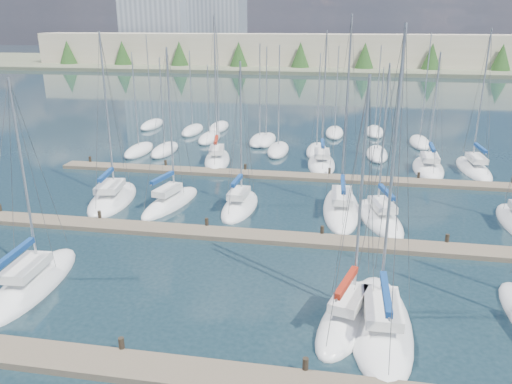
% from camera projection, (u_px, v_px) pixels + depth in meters
% --- Properties ---
extents(ground, '(400.00, 400.00, 0.00)m').
position_uv_depth(ground, '(309.00, 118.00, 74.35)').
color(ground, '#1B2F37').
rests_on(ground, ground).
extents(dock_near, '(44.00, 1.93, 1.10)m').
position_uv_depth(dock_near, '(205.00, 376.00, 20.32)').
color(dock_near, '#6B5E4C').
rests_on(dock_near, ground).
extents(dock_mid, '(44.00, 1.93, 1.10)m').
position_uv_depth(dock_mid, '(261.00, 237.00, 33.36)').
color(dock_mid, '#6B5E4C').
rests_on(dock_mid, ground).
extents(dock_far, '(44.00, 1.93, 1.10)m').
position_uv_depth(dock_far, '(286.00, 176.00, 46.39)').
color(dock_far, '#6B5E4C').
rests_on(dock_far, ground).
extents(sailboat_q, '(3.19, 8.25, 11.86)m').
position_uv_depth(sailboat_q, '(428.00, 168.00, 48.73)').
color(sailboat_q, white).
rests_on(sailboat_q, ground).
extents(sailboat_h, '(4.33, 8.66, 13.86)m').
position_uv_depth(sailboat_h, '(113.00, 199.00, 40.38)').
color(sailboat_h, white).
rests_on(sailboat_h, ground).
extents(sailboat_k, '(3.02, 10.15, 15.04)m').
position_uv_depth(sailboat_k, '(341.00, 208.00, 38.38)').
color(sailboat_k, white).
rests_on(sailboat_k, ground).
extents(sailboat_r, '(2.96, 8.67, 13.95)m').
position_uv_depth(sailboat_r, '(474.00, 169.00, 48.46)').
color(sailboat_r, white).
rests_on(sailboat_r, ground).
extents(sailboat_d, '(4.34, 7.85, 12.45)m').
position_uv_depth(sailboat_d, '(349.00, 316.00, 24.36)').
color(sailboat_d, white).
rests_on(sailboat_d, ground).
extents(sailboat_n, '(4.10, 8.77, 15.13)m').
position_uv_depth(sailboat_n, '(217.00, 159.00, 51.67)').
color(sailboat_n, white).
rests_on(sailboat_n, ground).
extents(sailboat_b, '(3.22, 8.79, 11.96)m').
position_uv_depth(sailboat_b, '(33.00, 283.00, 27.43)').
color(sailboat_b, white).
rests_on(sailboat_b, ground).
extents(sailboat_i, '(3.75, 7.98, 12.76)m').
position_uv_depth(sailboat_i, '(171.00, 202.00, 39.49)').
color(sailboat_i, white).
rests_on(sailboat_i, ground).
extents(sailboat_l, '(4.31, 8.13, 11.89)m').
position_uv_depth(sailboat_l, '(380.00, 218.00, 36.40)').
color(sailboat_l, white).
rests_on(sailboat_l, ground).
extents(sailboat_p, '(3.28, 8.27, 13.73)m').
position_uv_depth(sailboat_p, '(321.00, 164.00, 50.17)').
color(sailboat_p, white).
rests_on(sailboat_p, ground).
extents(sailboat_e, '(3.04, 9.27, 14.53)m').
position_uv_depth(sailboat_e, '(380.00, 324.00, 23.74)').
color(sailboat_e, white).
rests_on(sailboat_e, ground).
extents(sailboat_j, '(2.69, 6.97, 11.84)m').
position_uv_depth(sailboat_j, '(240.00, 206.00, 38.75)').
color(sailboat_j, white).
rests_on(sailboat_j, ground).
extents(distant_boats, '(36.93, 20.75, 13.30)m').
position_uv_depth(distant_boats, '(263.00, 139.00, 59.85)').
color(distant_boats, '#9EA0A5').
rests_on(distant_boats, ground).
extents(shoreline, '(400.00, 60.00, 38.00)m').
position_uv_depth(shoreline, '(289.00, 41.00, 157.66)').
color(shoreline, '#666B51').
rests_on(shoreline, ground).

